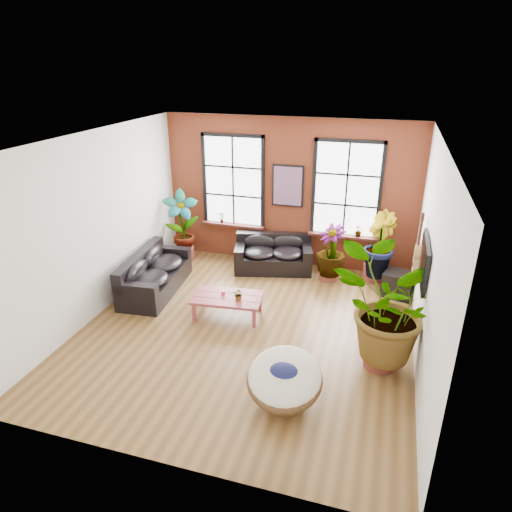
{
  "coord_description": "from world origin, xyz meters",
  "views": [
    {
      "loc": [
        2.26,
        -6.96,
        4.69
      ],
      "look_at": [
        0.0,
        0.6,
        1.25
      ],
      "focal_mm": 32.0,
      "sensor_mm": 36.0,
      "label": 1
    }
  ],
  "objects_px": {
    "sofa_left": "(153,274)",
    "coffee_table": "(227,299)",
    "papasan_chair": "(285,379)",
    "sofa_back": "(273,255)"
  },
  "relations": [
    {
      "from": "sofa_left",
      "to": "coffee_table",
      "type": "distance_m",
      "value": 1.99
    },
    {
      "from": "sofa_left",
      "to": "papasan_chair",
      "type": "xyz_separation_m",
      "value": [
        3.55,
        -2.66,
        0.04
      ]
    },
    {
      "from": "sofa_left",
      "to": "papasan_chair",
      "type": "height_order",
      "value": "sofa_left"
    },
    {
      "from": "sofa_back",
      "to": "papasan_chair",
      "type": "bearing_deg",
      "value": -87.24
    },
    {
      "from": "papasan_chair",
      "to": "sofa_back",
      "type": "bearing_deg",
      "value": 104.28
    },
    {
      "from": "sofa_left",
      "to": "coffee_table",
      "type": "height_order",
      "value": "sofa_left"
    },
    {
      "from": "coffee_table",
      "to": "papasan_chair",
      "type": "xyz_separation_m",
      "value": [
        1.64,
        -2.11,
        0.05
      ]
    },
    {
      "from": "coffee_table",
      "to": "papasan_chair",
      "type": "relative_size",
      "value": 1.2
    },
    {
      "from": "sofa_left",
      "to": "sofa_back",
      "type": "bearing_deg",
      "value": -55.76
    },
    {
      "from": "sofa_left",
      "to": "coffee_table",
      "type": "xyz_separation_m",
      "value": [
        1.91,
        -0.55,
        -0.0
      ]
    }
  ]
}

